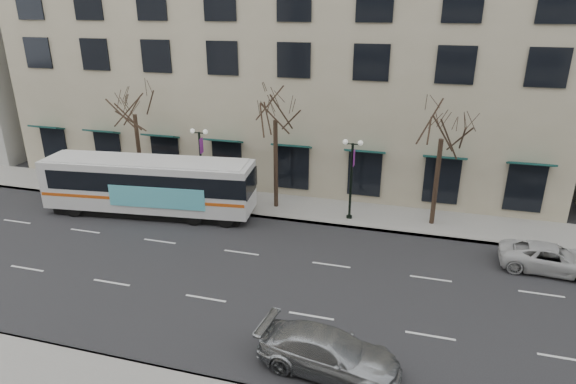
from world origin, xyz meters
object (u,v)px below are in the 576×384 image
(tree_far_right, at_px, (443,123))
(silver_car, at_px, (329,353))
(city_bus, at_px, (150,184))
(lamp_post_left, at_px, (201,162))
(lamp_post_right, at_px, (351,176))
(tree_far_mid, at_px, (275,105))
(tree_far_left, at_px, (133,100))
(white_pickup, at_px, (551,258))

(tree_far_right, distance_m, silver_car, 15.66)
(city_bus, bearing_deg, lamp_post_left, 37.67)
(tree_far_right, distance_m, lamp_post_right, 6.11)
(tree_far_mid, xyz_separation_m, lamp_post_left, (-4.99, -0.60, -3.96))
(tree_far_right, bearing_deg, lamp_post_right, -173.15)
(tree_far_left, height_order, tree_far_right, tree_far_left)
(silver_car, height_order, white_pickup, silver_car)
(tree_far_mid, bearing_deg, lamp_post_right, -6.83)
(tree_far_left, height_order, silver_car, tree_far_left)
(lamp_post_right, relative_size, city_bus, 0.38)
(tree_far_right, bearing_deg, tree_far_left, 180.00)
(silver_car, bearing_deg, white_pickup, -36.18)
(tree_far_left, distance_m, tree_far_mid, 10.00)
(tree_far_right, relative_size, white_pickup, 1.64)
(tree_far_right, height_order, white_pickup, tree_far_right)
(tree_far_left, bearing_deg, tree_far_mid, 0.00)
(tree_far_mid, height_order, lamp_post_left, tree_far_mid)
(lamp_post_right, distance_m, city_bus, 12.73)
(tree_far_left, relative_size, white_pickup, 1.70)
(tree_far_left, xyz_separation_m, lamp_post_left, (5.01, -0.60, -3.75))
(lamp_post_right, xyz_separation_m, city_bus, (-12.47, -2.39, -0.95))
(lamp_post_left, relative_size, city_bus, 0.38)
(lamp_post_right, bearing_deg, silver_car, -84.28)
(tree_far_right, xyz_separation_m, lamp_post_left, (-14.99, -0.60, -3.48))
(silver_car, bearing_deg, tree_far_left, 55.84)
(silver_car, bearing_deg, tree_far_right, -7.73)
(tree_far_mid, distance_m, white_pickup, 17.43)
(tree_far_right, height_order, city_bus, tree_far_right)
(tree_far_left, xyz_separation_m, tree_far_mid, (10.00, 0.00, 0.21))
(tree_far_left, bearing_deg, lamp_post_left, -6.83)
(tree_far_mid, relative_size, city_bus, 0.63)
(tree_far_left, height_order, lamp_post_right, tree_far_left)
(city_bus, bearing_deg, tree_far_left, 123.88)
(lamp_post_right, height_order, silver_car, lamp_post_right)
(tree_far_left, relative_size, city_bus, 0.61)
(tree_far_left, distance_m, city_bus, 6.13)
(lamp_post_left, bearing_deg, tree_far_mid, 6.85)
(tree_far_left, relative_size, tree_far_mid, 0.98)
(tree_far_right, height_order, lamp_post_left, tree_far_right)
(city_bus, bearing_deg, white_pickup, -8.92)
(lamp_post_left, bearing_deg, tree_far_right, 2.29)
(tree_far_left, bearing_deg, tree_far_right, 0.00)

